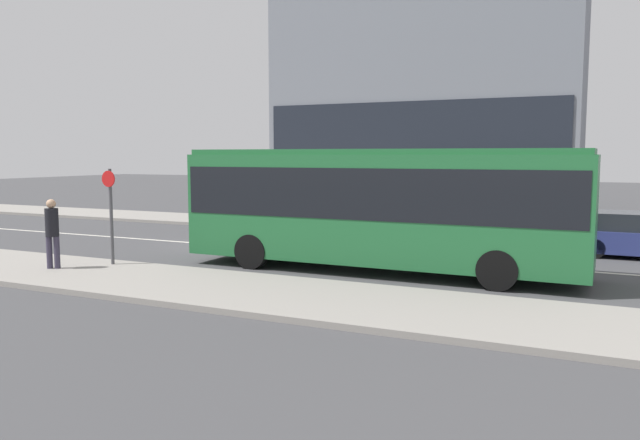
% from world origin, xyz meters
% --- Properties ---
extents(ground_plane, '(120.00, 120.00, 0.00)m').
position_xyz_m(ground_plane, '(0.00, 0.00, 0.00)').
color(ground_plane, '#444447').
extents(sidewalk_near, '(44.00, 3.50, 0.13)m').
position_xyz_m(sidewalk_near, '(0.00, -6.25, 0.07)').
color(sidewalk_near, gray).
rests_on(sidewalk_near, ground_plane).
extents(sidewalk_far, '(44.00, 3.50, 0.13)m').
position_xyz_m(sidewalk_far, '(0.00, 6.25, 0.07)').
color(sidewalk_far, gray).
rests_on(sidewalk_far, ground_plane).
extents(lane_centerline, '(41.80, 0.16, 0.01)m').
position_xyz_m(lane_centerline, '(0.00, 0.00, 0.00)').
color(lane_centerline, silver).
rests_on(lane_centerline, ground_plane).
extents(apartment_block_left_tower, '(14.47, 5.23, 16.11)m').
position_xyz_m(apartment_block_left_tower, '(3.31, 12.07, 8.05)').
color(apartment_block_left_tower, gray).
rests_on(apartment_block_left_tower, ground_plane).
extents(city_bus, '(10.69, 2.65, 3.27)m').
position_xyz_m(city_bus, '(6.18, -2.26, 1.88)').
color(city_bus, '#236B38').
rests_on(city_bus, ground_plane).
extents(parked_car_0, '(3.92, 1.90, 1.36)m').
position_xyz_m(parked_car_0, '(12.60, 3.31, 0.64)').
color(parked_car_0, navy).
rests_on(parked_car_0, ground_plane).
extents(pedestrian_near_stop, '(0.34, 0.34, 1.84)m').
position_xyz_m(pedestrian_near_stop, '(-1.52, -6.25, 1.18)').
color(pedestrian_near_stop, '#383347').
rests_on(pedestrian_near_stop, sidewalk_near).
extents(bus_stop_sign, '(0.44, 0.12, 2.62)m').
position_xyz_m(bus_stop_sign, '(-0.57, -5.10, 1.66)').
color(bus_stop_sign, '#4C4C51').
rests_on(bus_stop_sign, sidewalk_near).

